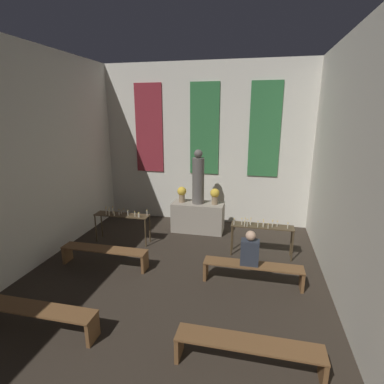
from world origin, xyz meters
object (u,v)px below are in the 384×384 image
object	(u,v)px
flower_vase_left	(182,193)
pew_third_right	(248,349)
altar	(198,217)
candle_rack_right	(262,230)
pew_back_right	(253,269)
flower_vase_right	(215,195)
candle_rack_left	(122,218)
statue	(198,179)
person_seated	(250,250)
pew_third_left	(37,314)
pew_back_left	(105,253)

from	to	relation	value
flower_vase_left	pew_third_right	size ratio (longest dim) A/B	0.23
altar	pew_third_right	bearing A→B (deg)	-70.59
flower_vase_left	candle_rack_right	distance (m)	2.63
pew_third_right	pew_back_right	size ratio (longest dim) A/B	1.00
flower_vase_right	pew_third_right	world-z (taller)	flower_vase_right
flower_vase_right	pew_third_right	xyz separation A→B (m)	(1.17, -4.68, -0.81)
pew_back_right	flower_vase_left	bearing A→B (deg)	130.30
candle_rack_left	candle_rack_right	bearing A→B (deg)	-0.04
statue	person_seated	distance (m)	3.08
altar	person_seated	size ratio (longest dim) A/B	2.07
pew_back_right	pew_third_left	bearing A→B (deg)	-146.72
pew_third_left	pew_back_right	xyz separation A→B (m)	(3.30, 2.16, 0.00)
altar	pew_third_left	size ratio (longest dim) A/B	0.75
person_seated	candle_rack_right	bearing A→B (deg)	79.77
pew_back_left	pew_back_right	distance (m)	3.30
pew_third_left	flower_vase_left	bearing A→B (deg)	76.01
pew_back_right	candle_rack_right	bearing A→B (deg)	82.94
pew_third_right	candle_rack_right	bearing A→B (deg)	87.33
altar	statue	xyz separation A→B (m)	(0.00, 0.00, 1.15)
altar	candle_rack_left	world-z (taller)	candle_rack_left
altar	candle_rack_right	distance (m)	2.19
flower_vase_left	pew_back_left	world-z (taller)	flower_vase_left
candle_rack_left	pew_back_right	bearing A→B (deg)	-20.68
pew_third_left	statue	bearing A→B (deg)	70.59
altar	person_seated	xyz separation A→B (m)	(1.57, -2.51, 0.32)
statue	candle_rack_left	xyz separation A→B (m)	(-1.82, -1.21, -0.90)
flower_vase_left	candle_rack_right	xyz separation A→B (m)	(2.29, -1.21, -0.45)
statue	pew_third_left	world-z (taller)	statue
candle_rack_right	flower_vase_right	bearing A→B (deg)	137.69
pew_third_right	person_seated	world-z (taller)	person_seated
altar	pew_third_left	distance (m)	4.96
flower_vase_right	pew_back_right	size ratio (longest dim) A/B	0.23
candle_rack_left	pew_back_left	size ratio (longest dim) A/B	0.74
flower_vase_right	candle_rack_right	distance (m)	1.85
pew_back_right	person_seated	world-z (taller)	person_seated
altar	pew_third_left	bearing A→B (deg)	-109.41
flower_vase_right	candle_rack_right	xyz separation A→B (m)	(1.33, -1.21, -0.45)
pew_third_right	pew_back_right	distance (m)	2.16
altar	candle_rack_right	bearing A→B (deg)	-33.71
altar	candle_rack_right	xyz separation A→B (m)	(1.81, -1.21, 0.25)
pew_back_right	person_seated	bearing A→B (deg)	-180.00
flower_vase_right	pew_third_right	distance (m)	4.89
flower_vase_right	pew_third_left	size ratio (longest dim) A/B	0.23
altar	candle_rack_right	size ratio (longest dim) A/B	1.01
statue	flower_vase_right	distance (m)	0.66
statue	pew_third_right	size ratio (longest dim) A/B	0.78
candle_rack_left	pew_back_right	size ratio (longest dim) A/B	0.74
altar	person_seated	world-z (taller)	person_seated
statue	candle_rack_left	world-z (taller)	statue
altar	candle_rack_left	xyz separation A→B (m)	(-1.82, -1.21, 0.25)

